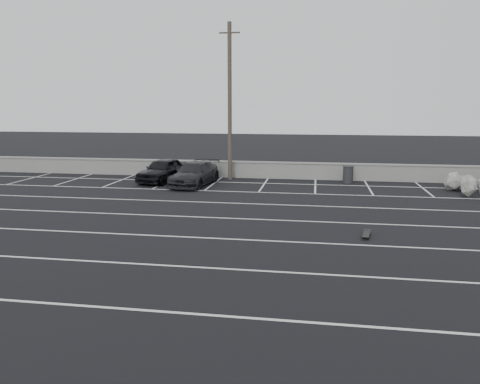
% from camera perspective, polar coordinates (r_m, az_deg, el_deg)
% --- Properties ---
extents(ground, '(120.00, 120.00, 0.00)m').
position_cam_1_polar(ground, '(16.69, -4.99, -5.57)').
color(ground, black).
rests_on(ground, ground).
extents(seawall, '(50.00, 0.45, 1.06)m').
position_cam_1_polar(seawall, '(30.07, 1.57, 2.78)').
color(seawall, gray).
rests_on(seawall, ground).
extents(stall_lines, '(36.00, 20.05, 0.01)m').
position_cam_1_polar(stall_lines, '(20.87, -2.23, -2.24)').
color(stall_lines, silver).
rests_on(stall_lines, ground).
extents(car_left, '(2.49, 4.46, 1.43)m').
position_cam_1_polar(car_left, '(28.93, -9.39, 2.66)').
color(car_left, black).
rests_on(car_left, ground).
extents(car_right, '(2.40, 4.78, 1.33)m').
position_cam_1_polar(car_right, '(27.44, -5.56, 2.22)').
color(car_right, black).
rests_on(car_right, ground).
extents(utility_pole, '(1.27, 0.25, 9.51)m').
position_cam_1_polar(utility_pole, '(29.22, -1.26, 10.94)').
color(utility_pole, '#4C4238').
rests_on(utility_pole, ground).
extents(trash_bin, '(0.89, 0.89, 1.02)m').
position_cam_1_polar(trash_bin, '(28.87, 13.04, 2.12)').
color(trash_bin, '#262729').
rests_on(trash_bin, ground).
extents(skateboard, '(0.37, 0.92, 0.11)m').
position_cam_1_polar(skateboard, '(17.32, 15.14, -5.01)').
color(skateboard, black).
rests_on(skateboard, ground).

